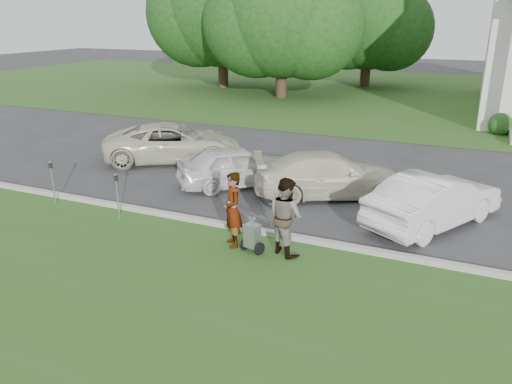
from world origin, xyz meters
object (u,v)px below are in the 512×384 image
Objects in this scene: car_a at (173,143)px; tree_left at (282,19)px; striping_cart at (253,236)px; parking_meter_near at (117,191)px; person_left at (233,210)px; car_c at (329,175)px; tree_far at (222,10)px; parking_meter_far at (52,178)px; car_d at (434,200)px; tree_back at (369,24)px; car_b at (237,166)px; person_right at (286,217)px.

tree_left is at bearing -24.34° from car_a.
striping_cart is 4.23m from parking_meter_near.
person_left is 0.40× the size of car_c.
tree_far is 9.02× the size of parking_meter_far.
tree_far is 2.72× the size of car_d.
tree_left reaches higher than striping_cart.
parking_meter_near is 0.28× the size of car_c.
parking_meter_near is at bearing -90.49° from tree_back.
car_c is at bearing -80.23° from tree_back.
car_b is at bearing 162.16° from person_left.
car_d is (4.29, 3.30, -0.22)m from person_left.
parking_meter_far is at bearing -169.85° from striping_cart.
striping_cart is 0.92m from person_right.
car_c is (7.24, 3.99, -0.14)m from parking_meter_far.
tree_left is 2.48× the size of car_d.
parking_meter_near is (-3.61, 0.24, -0.11)m from person_left.
car_a is 3.95m from car_b.
tree_left is 8.95m from tree_back.
parking_meter_far is 10.80m from car_d.
striping_cart is at bearing 166.57° from car_b.
car_a is at bearing 20.90° from car_b.
car_d is at bearing 85.22° from person_left.
car_a is at bearing 14.43° from car_d.
car_a is (0.68, 5.42, -0.10)m from parking_meter_far.
car_a is 1.11× the size of car_c.
car_d is at bearing -103.27° from person_right.
tree_left is at bearing -26.66° from car_b.
parking_meter_far is 5.47m from car_a.
tree_far is 10.63× the size of striping_cart.
tree_far is 27.34m from parking_meter_near.
tree_left is 23.87m from person_left.
striping_cart is at bearing 34.41° from person_left.
car_c reaches higher than striping_cart.
tree_back is (4.00, 8.00, -0.38)m from tree_left.
person_right is at bearing -59.81° from tree_far.
tree_far is 6.29× the size of person_right.
person_left is at bearing -71.77° from tree_left.
tree_back reaches higher than parking_meter_near.
striping_cart is at bearing 50.61° from person_right.
person_left is 1.43× the size of parking_meter_near.
tree_left is 0.91× the size of tree_far.
car_a is at bearing -179.45° from person_left.
person_right is 7.44m from parking_meter_far.
tree_far is at bearing 5.95° from car_c.
tree_back is at bearing 143.98° from person_left.
car_c is (0.52, 4.58, 0.26)m from striping_cart.
striping_cart is 0.21× the size of car_a.
tree_far is 28.65m from car_d.
car_a reaches higher than car_b.
tree_back is at bearing 84.69° from parking_meter_far.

